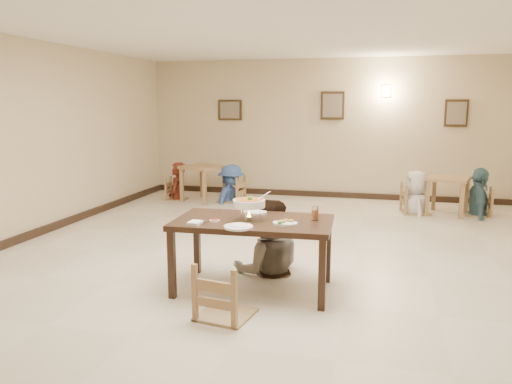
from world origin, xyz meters
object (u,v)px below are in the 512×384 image
(main_table, at_px, (253,227))
(bg_chair_ll, at_px, (177,179))
(bg_diner_a, at_px, (176,162))
(bg_diner_b, at_px, (231,164))
(main_diner, at_px, (269,200))
(bg_table_right, at_px, (448,184))
(chair_far, at_px, (268,234))
(curry_warmer, at_px, (249,203))
(bg_diner_c, at_px, (417,171))
(drink_glass, at_px, (315,214))
(chair_near, at_px, (225,264))
(bg_table_left, at_px, (203,172))
(bg_chair_rr, at_px, (479,190))
(bg_diner_d, at_px, (481,168))
(bg_chair_lr, at_px, (231,178))
(bg_chair_rl, at_px, (416,186))

(main_table, bearing_deg, bg_chair_ll, 119.34)
(bg_diner_a, relative_size, bg_diner_b, 1.02)
(main_diner, xyz_separation_m, bg_table_right, (2.50, 3.95, -0.32))
(chair_far, relative_size, curry_warmer, 2.32)
(main_diner, bearing_deg, bg_diner_b, -85.55)
(main_diner, bearing_deg, bg_diner_c, -134.61)
(bg_chair_ll, bearing_deg, drink_glass, -148.28)
(chair_near, height_order, bg_table_left, chair_near)
(bg_table_left, xyz_separation_m, bg_table_right, (4.85, -0.13, -0.05))
(bg_table_right, relative_size, bg_chair_rr, 0.90)
(bg_chair_rr, bearing_deg, bg_table_right, -77.29)
(bg_diner_d, bearing_deg, bg_chair_lr, 90.64)
(bg_chair_ll, bearing_deg, chair_far, -150.04)
(chair_near, distance_m, bg_chair_rr, 6.28)
(bg_diner_b, height_order, bg_diner_d, bg_diner_d)
(bg_table_right, xyz_separation_m, bg_chair_rl, (-0.56, -0.00, -0.05))
(chair_near, relative_size, bg_diner_a, 0.65)
(bg_chair_ll, bearing_deg, bg_diner_d, -96.70)
(bg_chair_rr, relative_size, bg_diner_d, 0.54)
(bg_chair_lr, bearing_deg, main_table, 27.42)
(main_diner, height_order, bg_diner_b, main_diner)
(bg_chair_ll, xyz_separation_m, bg_chair_rl, (4.89, -0.13, 0.07))
(drink_glass, relative_size, bg_chair_lr, 0.15)
(chair_near, relative_size, bg_chair_ll, 1.16)
(chair_far, bearing_deg, bg_chair_rr, 64.10)
(chair_far, height_order, bg_chair_rr, bg_chair_rr)
(bg_chair_rl, bearing_deg, chair_far, 142.75)
(bg_diner_d, bearing_deg, main_table, 148.79)
(bg_chair_rl, bearing_deg, main_table, 146.55)
(curry_warmer, height_order, bg_chair_rl, curry_warmer)
(chair_far, xyz_separation_m, drink_glass, (0.65, -0.59, 0.41))
(main_table, xyz_separation_m, chair_far, (-0.00, 0.73, -0.26))
(main_diner, bearing_deg, bg_diner_a, -72.56)
(chair_far, xyz_separation_m, bg_diner_c, (1.97, 3.87, 0.36))
(curry_warmer, xyz_separation_m, bg_table_left, (-2.28, 4.76, -0.35))
(bg_table_left, bearing_deg, bg_diner_a, -179.79)
(chair_far, distance_m, bg_chair_rr, 5.00)
(curry_warmer, bearing_deg, bg_table_right, 61.03)
(curry_warmer, bearing_deg, bg_chair_rr, 56.46)
(main_table, xyz_separation_m, bg_chair_rl, (1.96, 4.60, -0.19))
(chair_far, distance_m, bg_diner_d, 5.02)
(bg_chair_rl, xyz_separation_m, bg_diner_b, (-3.69, 0.21, 0.27))
(bg_table_right, distance_m, bg_chair_lr, 4.25)
(bg_table_right, bearing_deg, bg_chair_lr, 177.24)
(main_diner, distance_m, bg_diner_c, 4.40)
(chair_near, xyz_separation_m, curry_warmer, (0.04, 0.72, 0.45))
(bg_chair_rr, bearing_deg, curry_warmer, -28.85)
(drink_glass, distance_m, bg_diner_d, 5.14)
(drink_glass, xyz_separation_m, bg_chair_rr, (2.43, 4.53, -0.38))
(bg_diner_b, bearing_deg, bg_chair_lr, -157.18)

